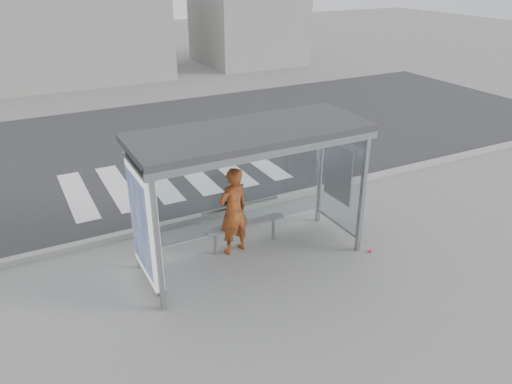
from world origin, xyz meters
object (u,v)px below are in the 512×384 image
(person, at_px, (233,211))
(soda_can, at_px, (371,250))
(bus_shelter, at_px, (231,166))
(bench, at_px, (244,223))

(person, height_order, soda_can, person)
(bus_shelter, xyz_separation_m, person, (0.19, 0.35, -1.09))
(bus_shelter, relative_size, person, 2.39)
(person, bearing_deg, bench, -173.80)
(person, bearing_deg, soda_can, 139.85)
(soda_can, bearing_deg, bench, 146.73)
(soda_can, bearing_deg, person, 151.47)
(bus_shelter, relative_size, soda_can, 36.48)
(bus_shelter, distance_m, person, 1.17)
(bench, xyz_separation_m, soda_can, (2.11, -1.38, -0.48))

